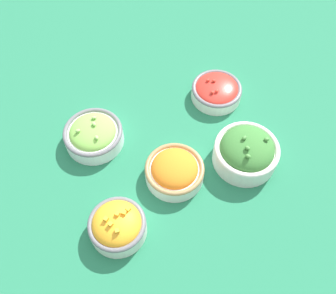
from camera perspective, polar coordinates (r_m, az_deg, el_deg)
name	(u,v)px	position (r m, az deg, el deg)	size (l,w,h in m)	color
ground_plane	(168,153)	(0.96, 0.00, -0.96)	(3.00, 3.00, 0.00)	#23704C
bowl_carrots	(175,170)	(0.90, 1.00, -3.59)	(0.14, 0.14, 0.06)	silver
bowl_broccoli	(246,151)	(0.93, 11.83, -0.65)	(0.16, 0.16, 0.09)	silver
bowl_lettuce	(93,134)	(0.97, -11.30, 1.92)	(0.15, 0.15, 0.07)	white
bowl_cherry_tomatoes	(217,91)	(1.05, 7.41, 8.53)	(0.14, 0.14, 0.06)	silver
bowl_squash	(117,225)	(0.84, -7.74, -11.75)	(0.13, 0.13, 0.08)	silver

